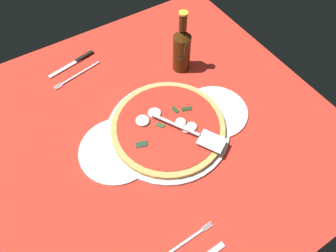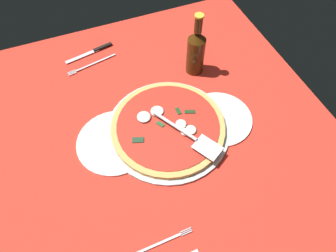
{
  "view_description": "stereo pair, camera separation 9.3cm",
  "coord_description": "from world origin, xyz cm",
  "px_view_note": "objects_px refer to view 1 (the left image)",
  "views": [
    {
      "loc": [
        25.73,
        48.06,
        79.59
      ],
      "look_at": [
        -2.14,
        3.49,
        2.27
      ],
      "focal_mm": 32.54,
      "sensor_mm": 36.0,
      "label": 1
    },
    {
      "loc": [
        17.41,
        52.28,
        79.59
      ],
      "look_at": [
        -2.14,
        3.49,
        2.27
      ],
      "focal_mm": 32.54,
      "sensor_mm": 36.0,
      "label": 2
    }
  ],
  "objects_px": {
    "place_setting_near": "(77,69)",
    "beer_bottle": "(182,48)",
    "dinner_plate_left": "(215,112)",
    "pizza": "(168,126)",
    "pizza_server": "(191,132)",
    "dinner_plate_right": "(117,150)"
  },
  "relations": [
    {
      "from": "pizza",
      "to": "place_setting_near",
      "type": "height_order",
      "value": "pizza"
    },
    {
      "from": "dinner_plate_right",
      "to": "pizza",
      "type": "relative_size",
      "value": 0.65
    },
    {
      "from": "pizza_server",
      "to": "place_setting_near",
      "type": "height_order",
      "value": "pizza_server"
    },
    {
      "from": "dinner_plate_left",
      "to": "pizza",
      "type": "relative_size",
      "value": 0.6
    },
    {
      "from": "dinner_plate_right",
      "to": "beer_bottle",
      "type": "xyz_separation_m",
      "value": [
        -0.35,
        -0.19,
        0.09
      ]
    },
    {
      "from": "pizza",
      "to": "beer_bottle",
      "type": "relative_size",
      "value": 1.52
    },
    {
      "from": "dinner_plate_right",
      "to": "pizza",
      "type": "bearing_deg",
      "value": 174.62
    },
    {
      "from": "dinner_plate_right",
      "to": "beer_bottle",
      "type": "relative_size",
      "value": 0.99
    },
    {
      "from": "beer_bottle",
      "to": "pizza",
      "type": "bearing_deg",
      "value": 48.14
    },
    {
      "from": "dinner_plate_left",
      "to": "pizza_server",
      "type": "relative_size",
      "value": 0.94
    },
    {
      "from": "dinner_plate_left",
      "to": "pizza",
      "type": "bearing_deg",
      "value": -8.12
    },
    {
      "from": "place_setting_near",
      "to": "dinner_plate_left",
      "type": "bearing_deg",
      "value": 114.58
    },
    {
      "from": "dinner_plate_left",
      "to": "beer_bottle",
      "type": "height_order",
      "value": "beer_bottle"
    },
    {
      "from": "dinner_plate_left",
      "to": "place_setting_near",
      "type": "xyz_separation_m",
      "value": [
        0.31,
        -0.42,
        -0.0
      ]
    },
    {
      "from": "place_setting_near",
      "to": "beer_bottle",
      "type": "xyz_separation_m",
      "value": [
        -0.32,
        0.19,
        0.09
      ]
    },
    {
      "from": "beer_bottle",
      "to": "pizza_server",
      "type": "bearing_deg",
      "value": 61.84
    },
    {
      "from": "pizza",
      "to": "beer_bottle",
      "type": "distance_m",
      "value": 0.28
    },
    {
      "from": "dinner_plate_left",
      "to": "beer_bottle",
      "type": "distance_m",
      "value": 0.24
    },
    {
      "from": "dinner_plate_right",
      "to": "pizza_server",
      "type": "relative_size",
      "value": 1.02
    },
    {
      "from": "pizza",
      "to": "place_setting_near",
      "type": "xyz_separation_m",
      "value": [
        0.14,
        -0.4,
        -0.02
      ]
    },
    {
      "from": "pizza",
      "to": "dinner_plate_left",
      "type": "bearing_deg",
      "value": 171.88
    },
    {
      "from": "place_setting_near",
      "to": "beer_bottle",
      "type": "distance_m",
      "value": 0.39
    }
  ]
}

